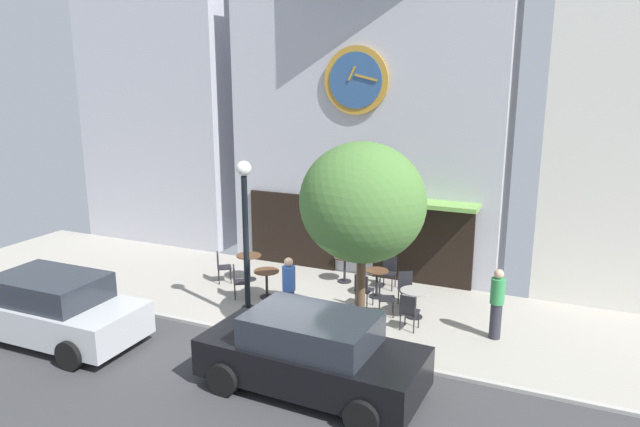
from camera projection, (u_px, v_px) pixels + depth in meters
name	position (u px, v px, depth m)	size (l,w,h in m)	color
ground_plane	(280.00, 353.00, 12.89)	(25.02, 11.06, 0.13)	#9E998E
clock_building	(369.00, 82.00, 17.48)	(8.31, 3.28, 10.98)	#B2B2BC
neighbor_building_left	(179.00, 67.00, 21.46)	(5.71, 4.29, 12.31)	#B2B2BC
street_lamp	(246.00, 242.00, 14.04)	(0.36, 0.36, 3.98)	black
street_tree	(362.00, 203.00, 12.33)	(2.71, 2.44, 4.60)	brown
cafe_table_leftmost	(249.00, 262.00, 17.20)	(0.73, 0.73, 0.76)	black
cafe_table_near_door	(267.00, 279.00, 15.86)	(0.68, 0.68, 0.77)	black
cafe_table_near_curb	(345.00, 266.00, 17.05)	(0.61, 0.61, 0.76)	black
cafe_table_center_right	(377.00, 279.00, 15.90)	(0.62, 0.62, 0.77)	black
cafe_table_center_left	(415.00, 298.00, 14.57)	(0.75, 0.75, 0.72)	black
cafe_chair_mid_row	(406.00, 286.00, 15.34)	(0.55, 0.55, 0.90)	black
cafe_chair_right_end	(409.00, 310.00, 13.82)	(0.43, 0.43, 0.90)	black
cafe_chair_facing_wall	(389.00, 270.00, 16.59)	(0.41, 0.41, 0.90)	black
cafe_chair_near_lamp	(221.00, 265.00, 17.01)	(0.56, 0.56, 0.90)	black
cafe_chair_corner	(363.00, 288.00, 15.21)	(0.45, 0.45, 0.90)	black
cafe_chair_under_awning	(238.00, 279.00, 15.84)	(0.56, 0.56, 0.90)	black
cafe_chair_by_entrance	(383.00, 295.00, 14.70)	(0.51, 0.51, 0.90)	black
pedestrian_blue	(289.00, 290.00, 14.18)	(0.45, 0.45, 1.67)	#2D2D38
pedestrian_green	(497.00, 303.00, 13.35)	(0.36, 0.36, 1.67)	#2D2D38
parked_car_silver	(52.00, 308.00, 13.30)	(4.32, 2.06, 1.55)	#B7BABF
parked_car_black	(311.00, 353.00, 11.18)	(4.37, 2.15, 1.55)	black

